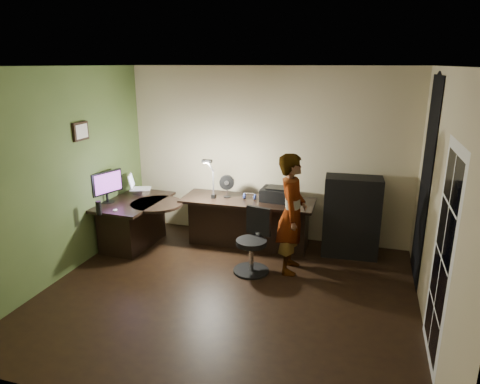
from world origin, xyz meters
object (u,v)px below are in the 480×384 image
(desk_left, at_px, (135,223))
(office_chair, at_px, (251,242))
(desk_right, at_px, (247,223))
(person, at_px, (292,214))
(monitor, at_px, (107,191))
(cabinet, at_px, (351,217))

(desk_left, height_order, office_chair, office_chair)
(desk_left, bearing_deg, desk_right, 18.41)
(office_chair, distance_m, person, 0.66)
(desk_right, height_order, monitor, monitor)
(desk_left, height_order, cabinet, cabinet)
(monitor, distance_m, person, 2.80)
(cabinet, xyz_separation_m, monitor, (-3.55, -0.76, 0.30))
(monitor, relative_size, office_chair, 0.61)
(desk_right, distance_m, cabinet, 1.55)
(desk_right, height_order, person, person)
(desk_right, height_order, office_chair, office_chair)
(office_chair, xyz_separation_m, person, (0.49, 0.22, 0.38))
(person, bearing_deg, desk_left, 83.15)
(desk_left, distance_m, monitor, 0.65)
(desk_left, height_order, monitor, monitor)
(desk_left, relative_size, person, 0.77)
(monitor, distance_m, office_chair, 2.36)
(desk_left, bearing_deg, person, -0.88)
(desk_left, bearing_deg, office_chair, -7.98)
(office_chair, bearing_deg, desk_left, -176.45)
(desk_left, distance_m, desk_right, 1.73)
(monitor, bearing_deg, cabinet, 30.03)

